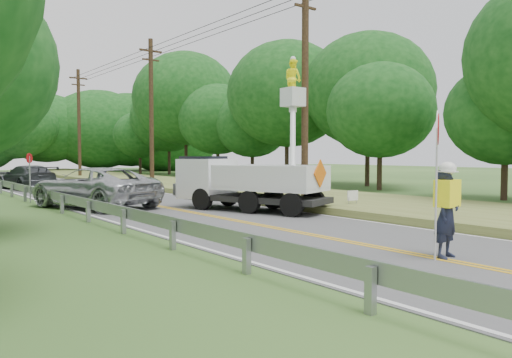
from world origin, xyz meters
TOP-DOWN VIEW (x-y plane):
  - ground at (0.00, 0.00)m, footprint 140.00×140.00m
  - road at (0.00, 14.00)m, footprint 7.20×96.00m
  - guardrail at (-4.02, 14.91)m, footprint 0.18×48.00m
  - utility_poles at (5.00, 17.02)m, footprint 1.60×43.30m
  - tall_grass_verge at (7.10, 14.00)m, footprint 7.00×96.00m
  - treeline_right at (15.59, 25.04)m, footprint 12.83×51.57m
  - treeline_horizon at (1.53, 56.03)m, footprint 58.05×14.11m
  - flagger at (0.20, -0.60)m, footprint 1.19×0.56m
  - bucket_truck at (2.16, 9.96)m, footprint 4.48×6.62m
  - suv_silver at (-2.41, 14.20)m, footprint 4.57×6.75m
  - suv_darkgrey at (-2.12, 27.36)m, footprint 2.92×5.59m
  - stop_sign_permanent at (-4.05, 18.20)m, footprint 0.38×0.36m
  - yard_sign at (5.43, 6.64)m, footprint 0.57×0.08m

SIDE VIEW (x-z plane):
  - ground at x=0.00m, z-range 0.00..0.00m
  - road at x=0.00m, z-range 0.00..0.02m
  - tall_grass_verge at x=7.10m, z-range 0.00..0.30m
  - guardrail at x=-4.02m, z-range 0.17..0.94m
  - yard_sign at x=5.43m, z-range 0.19..1.02m
  - suv_darkgrey at x=-2.12m, z-range 0.02..1.57m
  - suv_silver at x=-2.41m, z-range 0.02..1.74m
  - flagger at x=0.20m, z-range -0.45..2.77m
  - bucket_truck at x=2.16m, z-range -1.68..4.59m
  - stop_sign_permanent at x=-4.05m, z-range 0.37..2.72m
  - utility_poles at x=5.00m, z-range 0.27..10.27m
  - treeline_horizon at x=1.53m, z-range -0.42..11.42m
  - treeline_right at x=15.59m, z-range 0.23..12.71m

